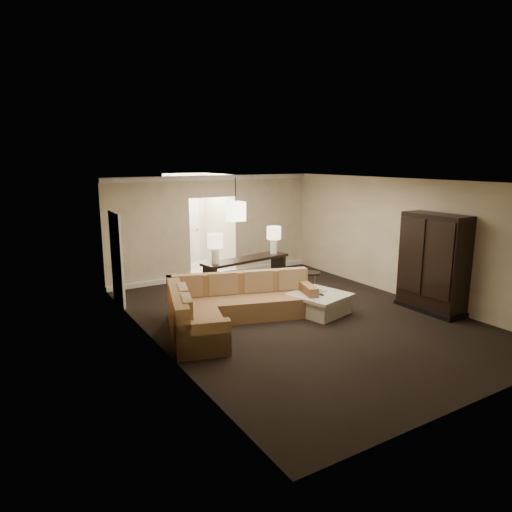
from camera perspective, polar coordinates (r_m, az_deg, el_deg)
ground at (r=9.65m, az=5.31°, el=-7.58°), size 8.00×8.00×0.00m
wall_back at (r=12.66m, az=-5.36°, el=3.68°), size 6.00×0.04×2.80m
wall_front at (r=6.61m, az=26.64°, el=-5.37°), size 6.00×0.04×2.80m
wall_left at (r=7.90m, az=-12.31°, el=-1.64°), size 0.04×8.00×2.80m
wall_right at (r=11.29m, az=17.82°, el=2.14°), size 0.04×8.00×2.80m
ceiling at (r=9.10m, az=5.65°, el=9.27°), size 6.00×8.00×0.02m
crown_molding at (r=12.49m, az=-5.38°, el=9.70°), size 6.00×0.10×0.12m
baseboard at (r=12.88m, az=-5.15°, el=-2.25°), size 6.00×0.10×0.12m
side_door at (r=10.61m, az=-17.01°, el=-0.35°), size 0.05×0.90×2.10m
foyer at (r=13.88m, az=-7.77°, el=3.95°), size 1.44×2.02×2.80m
sectional_sofa at (r=9.12m, az=-3.48°, el=-6.32°), size 3.56×2.58×0.91m
coffee_table at (r=9.84m, az=7.92°, el=-5.87°), size 1.33×1.33×0.46m
console_table at (r=11.04m, az=-1.24°, el=-2.10°), size 2.36×0.87×0.89m
armoire at (r=10.42m, az=21.25°, el=-1.08°), size 0.63×1.47×2.11m
drink_table at (r=11.19m, az=6.97°, el=-2.79°), size 0.43×0.43×0.54m
table_lamp_left at (r=10.35m, az=-5.14°, el=1.52°), size 0.36×0.36×0.68m
table_lamp_right at (r=11.44m, az=2.24°, el=2.57°), size 0.36×0.36×0.68m
pendant_light at (r=11.44m, az=-2.56°, el=5.62°), size 0.38×0.38×1.09m
person at (r=14.01m, az=-9.84°, el=2.37°), size 0.77×0.62×1.84m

